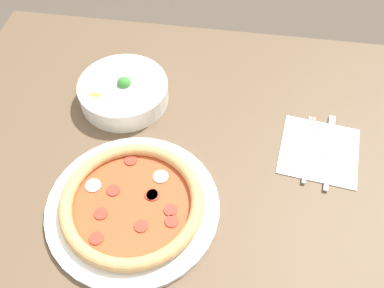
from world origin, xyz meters
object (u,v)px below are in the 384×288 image
Objects in this scene: pizza at (132,204)px; bowl at (123,91)px; fork at (308,149)px; knife at (329,154)px.

bowl is at bearing 107.13° from pizza.
bowl reaches higher than fork.
fork is at bearing -11.76° from bowl.
pizza is 1.64× the size of knife.
pizza is at bearing 126.42° from fork.
bowl reaches higher than knife.
pizza reaches higher than fork.
fork is at bearing 87.80° from knife.
bowl is 0.44m from fork.
bowl is at bearing 85.02° from fork.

